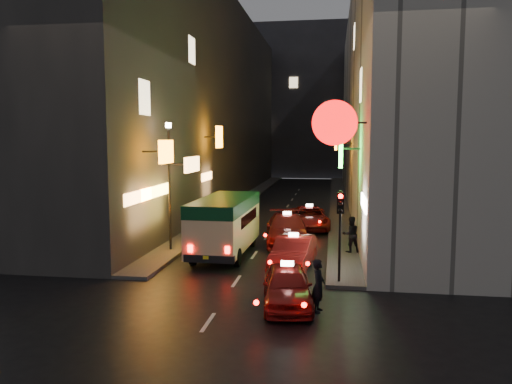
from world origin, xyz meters
The scene contains 14 objects.
building_left centered at (-8.00, 33.99, 9.00)m, with size 7.57×52.00×18.00m.
building_right centered at (8.00, 33.99, 9.00)m, with size 8.18×52.00×18.00m.
building_far centered at (0.00, 66.00, 11.00)m, with size 30.00×10.00×22.00m, color #36353B.
sidewalk_left centered at (-4.25, 34.00, 0.07)m, with size 1.50×52.00×0.15m, color #494643.
sidewalk_right centered at (4.25, 34.00, 0.07)m, with size 1.50×52.00×0.15m, color #494643.
minibus centered at (-1.39, 12.83, 1.76)m, with size 2.40×6.50×2.78m.
taxi_near centered at (2.24, 5.93, 0.79)m, with size 2.67×5.19×1.75m.
taxi_second centered at (2.08, 10.73, 0.82)m, with size 2.63×5.35×1.81m.
taxi_third centered at (1.32, 15.86, 0.92)m, with size 3.07×6.03×2.01m.
taxi_far centered at (2.28, 20.66, 0.80)m, with size 2.67×5.25×1.77m.
pedestrian_crossing centered at (3.30, 5.49, 0.98)m, with size 0.65×0.42×1.97m, color black.
pedestrian_sidewalk centered at (4.60, 13.73, 1.13)m, with size 0.74×0.46×1.97m, color black.
traffic_light centered at (4.00, 8.47, 2.69)m, with size 0.26×0.43×3.50m.
lamp_post centered at (-4.20, 13.00, 3.72)m, with size 0.28×0.28×6.22m.
Camera 1 is at (3.71, -10.34, 5.58)m, focal length 35.00 mm.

